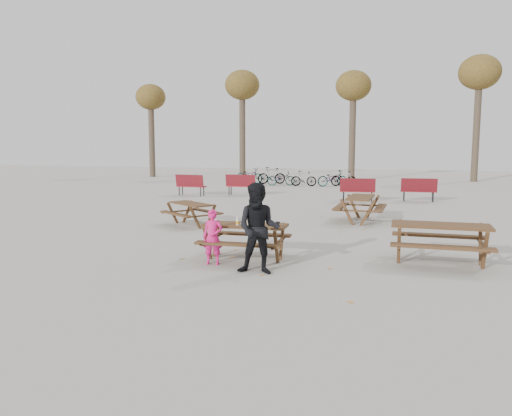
% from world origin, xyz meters
% --- Properties ---
extents(ground, '(80.00, 80.00, 0.00)m').
position_xyz_m(ground, '(0.00, 0.00, 0.00)').
color(ground, gray).
rests_on(ground, ground).
extents(main_picnic_table, '(1.80, 1.45, 0.78)m').
position_xyz_m(main_picnic_table, '(0.00, 0.00, 0.59)').
color(main_picnic_table, '#392214').
rests_on(main_picnic_table, ground).
extents(food_tray, '(0.18, 0.11, 0.03)m').
position_xyz_m(food_tray, '(0.01, -0.08, 0.79)').
color(food_tray, white).
rests_on(food_tray, main_picnic_table).
extents(bread_roll, '(0.14, 0.06, 0.05)m').
position_xyz_m(bread_roll, '(0.01, -0.08, 0.83)').
color(bread_roll, tan).
rests_on(bread_roll, food_tray).
extents(soda_bottle, '(0.07, 0.07, 0.17)m').
position_xyz_m(soda_bottle, '(-0.12, -0.18, 0.85)').
color(soda_bottle, silver).
rests_on(soda_bottle, main_picnic_table).
extents(child, '(0.44, 0.31, 1.15)m').
position_xyz_m(child, '(-0.54, -0.58, 0.57)').
color(child, '#DF1B71').
rests_on(child, ground).
extents(adult, '(0.89, 0.71, 1.76)m').
position_xyz_m(adult, '(0.56, -1.09, 0.88)').
color(adult, black).
rests_on(adult, ground).
extents(picnic_table_east, '(2.04, 1.68, 0.84)m').
position_xyz_m(picnic_table_east, '(4.04, 0.54, 0.42)').
color(picnic_table_east, '#392214').
rests_on(picnic_table_east, ground).
extents(picnic_table_north, '(2.07, 2.02, 0.70)m').
position_xyz_m(picnic_table_north, '(-2.78, 4.00, 0.35)').
color(picnic_table_north, '#392214').
rests_on(picnic_table_north, ground).
extents(picnic_table_far, '(1.67, 2.01, 0.81)m').
position_xyz_m(picnic_table_far, '(2.23, 6.06, 0.41)').
color(picnic_table_far, '#392214').
rests_on(picnic_table_far, ground).
extents(park_bench_row, '(12.10, 1.91, 1.03)m').
position_xyz_m(park_bench_row, '(-0.82, 12.43, 0.52)').
color(park_bench_row, maroon).
rests_on(park_bench_row, ground).
extents(bicycle_row, '(7.84, 2.43, 1.05)m').
position_xyz_m(bicycle_row, '(-2.35, 19.87, 0.48)').
color(bicycle_row, black).
rests_on(bicycle_row, ground).
extents(tree_row, '(32.17, 3.52, 8.26)m').
position_xyz_m(tree_row, '(0.90, 25.15, 6.19)').
color(tree_row, '#382B21').
rests_on(tree_row, ground).
extents(fallen_leaves, '(11.00, 11.00, 0.01)m').
position_xyz_m(fallen_leaves, '(0.50, 2.50, 0.00)').
color(fallen_leaves, '#C1822E').
rests_on(fallen_leaves, ground).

